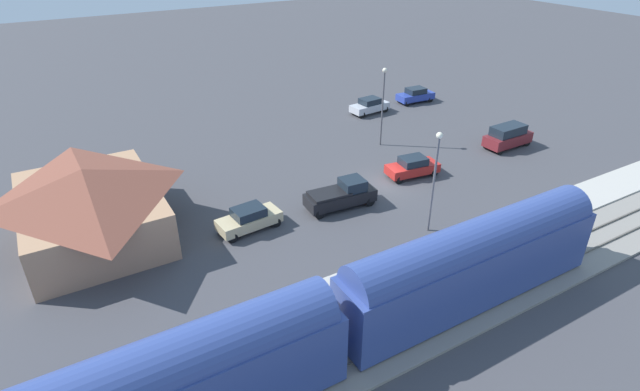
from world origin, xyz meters
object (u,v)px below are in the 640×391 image
(pedestrian_waiting_far, at_px, (511,218))
(light_pole_lot_center, at_px, (383,98))
(pickup_black, at_px, (342,195))
(station_building, at_px, (89,202))
(pedestrian_on_platform, at_px, (390,260))
(sedan_blue, at_px, (415,95))
(suv_maroon, at_px, (508,136))
(sedan_tan, at_px, (249,219))
(light_pole_near_platform, at_px, (435,171))
(sedan_silver, at_px, (370,106))
(sedan_red, at_px, (413,167))

(pedestrian_waiting_far, relative_size, light_pole_lot_center, 0.23)
(pickup_black, bearing_deg, station_building, 72.45)
(pedestrian_on_platform, xyz_separation_m, sedan_blue, (25.37, -23.22, -0.40))
(suv_maroon, bearing_deg, sedan_blue, -4.72)
(station_building, xyz_separation_m, sedan_tan, (-4.71, -9.45, -1.75))
(suv_maroon, distance_m, light_pole_near_platform, 18.32)
(light_pole_lot_center, bearing_deg, pedestrian_on_platform, 145.07)
(pedestrian_on_platform, distance_m, suv_maroon, 24.29)
(light_pole_near_platform, bearing_deg, sedan_silver, -25.59)
(sedan_silver, height_order, sedan_tan, same)
(pedestrian_on_platform, xyz_separation_m, sedan_tan, (9.35, 5.19, -0.40))
(pedestrian_waiting_far, bearing_deg, pickup_black, 41.48)
(pedestrian_waiting_far, distance_m, suv_maroon, 15.92)
(sedan_red, height_order, sedan_tan, same)
(pedestrian_waiting_far, distance_m, light_pole_lot_center, 17.67)
(pickup_black, bearing_deg, sedan_red, -80.43)
(station_building, bearing_deg, pedestrian_waiting_far, -120.10)
(light_pole_near_platform, bearing_deg, suv_maroon, -65.43)
(light_pole_lot_center, bearing_deg, sedan_red, 166.15)
(sedan_red, xyz_separation_m, sedan_silver, (14.85, -6.07, 0.00))
(station_building, distance_m, sedan_silver, 32.77)
(pedestrian_on_platform, relative_size, suv_maroon, 0.35)
(station_building, height_order, sedan_silver, station_building)
(suv_maroon, xyz_separation_m, light_pole_near_platform, (-7.47, 16.35, 3.54))
(sedan_blue, distance_m, light_pole_near_platform, 28.82)
(pedestrian_waiting_far, xyz_separation_m, light_pole_near_platform, (3.16, 4.51, 3.41))
(sedan_red, relative_size, sedan_silver, 1.01)
(light_pole_near_platform, bearing_deg, sedan_tan, 59.05)
(suv_maroon, height_order, light_pole_lot_center, light_pole_lot_center)
(pickup_black, height_order, sedan_red, pickup_black)
(sedan_blue, bearing_deg, light_pole_lot_center, 126.50)
(suv_maroon, distance_m, light_pole_lot_center, 12.63)
(pickup_black, xyz_separation_m, light_pole_near_platform, (-5.90, -3.50, 3.67))
(sedan_red, distance_m, sedan_tan, 15.36)
(pickup_black, height_order, sedan_tan, pickup_black)
(sedan_tan, bearing_deg, sedan_silver, -53.90)
(pedestrian_waiting_far, bearing_deg, sedan_silver, -13.52)
(sedan_blue, bearing_deg, pickup_black, 128.23)
(pedestrian_on_platform, xyz_separation_m, sedan_red, (10.10, -10.15, -0.40))
(sedan_tan, bearing_deg, sedan_red, -87.17)
(station_building, distance_m, light_pole_near_platform, 23.25)
(pedestrian_on_platform, relative_size, sedan_blue, 0.37)
(pedestrian_on_platform, height_order, sedan_silver, pedestrian_on_platform)
(pedestrian_waiting_far, height_order, sedan_silver, pedestrian_waiting_far)
(station_building, bearing_deg, light_pole_near_platform, -118.92)
(sedan_red, distance_m, sedan_silver, 16.04)
(sedan_red, bearing_deg, pedestrian_waiting_far, 179.95)
(sedan_blue, height_order, sedan_silver, same)
(station_building, height_order, light_pole_lot_center, light_pole_lot_center)
(sedan_silver, xyz_separation_m, light_pole_lot_center, (-8.01, 4.38, 3.88))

